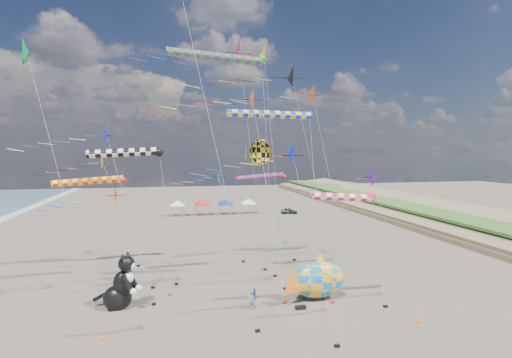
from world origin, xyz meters
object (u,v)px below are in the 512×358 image
at_px(cat_inflatable, 120,280).
at_px(person_adult, 251,300).
at_px(parked_car, 289,211).
at_px(fish_inflatable, 318,280).
at_px(child_blue, 254,294).
at_px(child_green, 305,294).

bearing_deg(cat_inflatable, person_adult, 9.92).
bearing_deg(parked_car, cat_inflatable, 167.36).
distance_m(fish_inflatable, child_blue, 5.90).
relative_size(child_green, parked_car, 0.30).
relative_size(person_adult, parked_car, 0.46).
height_order(cat_inflatable, parked_car, cat_inflatable).
height_order(fish_inflatable, child_green, fish_inflatable).
bearing_deg(fish_inflatable, parked_car, 75.71).
bearing_deg(child_green, child_blue, 155.05).
bearing_deg(fish_inflatable, person_adult, -173.24).
bearing_deg(child_blue, person_adult, -164.68).
height_order(cat_inflatable, child_green, cat_inflatable).
relative_size(cat_inflatable, person_adult, 3.00).
bearing_deg(cat_inflatable, child_green, 18.03).
bearing_deg(parked_car, person_adult, 179.06).
bearing_deg(parked_car, fish_inflatable, -174.50).
height_order(cat_inflatable, person_adult, cat_inflatable).
bearing_deg(child_green, parked_car, 63.62).
xyz_separation_m(fish_inflatable, child_green, (-1.08, 0.32, -1.38)).
xyz_separation_m(fish_inflatable, parked_car, (12.36, 48.51, -1.31)).
distance_m(fish_inflatable, person_adult, 6.42).
height_order(person_adult, parked_car, person_adult).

